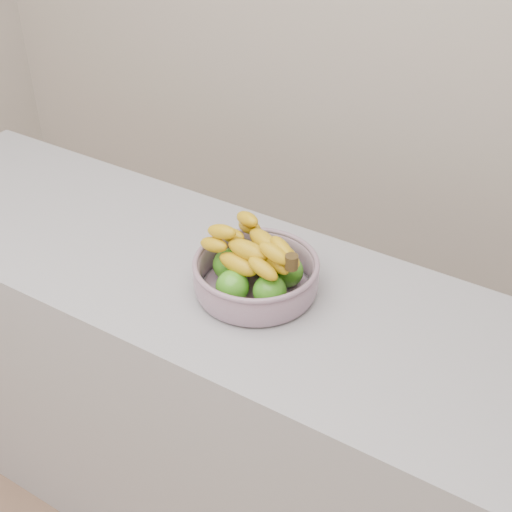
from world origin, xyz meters
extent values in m
cube|color=#96959D|center=(0.00, 0.73, 0.45)|extent=(2.00, 0.60, 0.90)
cylinder|color=#9BA7BB|center=(0.19, 0.73, 0.91)|extent=(0.25, 0.25, 0.01)
torus|color=#9BA7BB|center=(0.19, 0.73, 0.98)|extent=(0.29, 0.29, 0.01)
sphere|color=#309018|center=(0.17, 0.66, 0.95)|extent=(0.08, 0.08, 0.08)
sphere|color=#309018|center=(0.25, 0.69, 0.95)|extent=(0.08, 0.08, 0.08)
sphere|color=#309018|center=(0.24, 0.78, 0.95)|extent=(0.08, 0.08, 0.08)
sphere|color=#309018|center=(0.16, 0.80, 0.95)|extent=(0.08, 0.08, 0.08)
sphere|color=#309018|center=(0.11, 0.73, 0.95)|extent=(0.08, 0.08, 0.08)
ellipsoid|color=yellow|center=(0.16, 0.69, 0.99)|extent=(0.19, 0.07, 0.04)
ellipsoid|color=yellow|center=(0.18, 0.73, 0.99)|extent=(0.19, 0.09, 0.04)
ellipsoid|color=yellow|center=(0.19, 0.78, 0.99)|extent=(0.19, 0.11, 0.04)
ellipsoid|color=yellow|center=(0.18, 0.70, 1.03)|extent=(0.19, 0.05, 0.04)
ellipsoid|color=yellow|center=(0.19, 0.75, 1.03)|extent=(0.19, 0.12, 0.04)
cylinder|color=#382912|center=(0.29, 0.70, 1.04)|extent=(0.03, 0.03, 0.03)
camera|label=1|loc=(0.89, -0.39, 1.93)|focal=50.00mm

